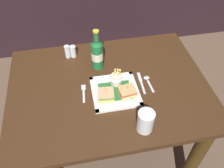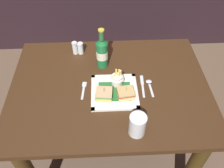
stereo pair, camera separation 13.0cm
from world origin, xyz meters
The scene contains 13 objects.
ground_plane centered at (0.00, 0.00, 0.00)m, with size 6.00×6.00×0.00m, color brown.
dining_table centered at (0.00, 0.00, 0.60)m, with size 1.13×0.83×0.76m.
square_plate centered at (0.02, -0.06, 0.77)m, with size 0.25×0.25×0.02m.
sandwich_half_left centered at (-0.03, -0.09, 0.80)m, with size 0.09×0.09×0.07m.
sandwich_half_right centered at (0.08, -0.09, 0.80)m, with size 0.10×0.09×0.07m.
fries_cup centered at (0.04, 0.00, 0.82)m, with size 0.08×0.08×0.11m.
beer_bottle centered at (-0.04, 0.17, 0.87)m, with size 0.07×0.07×0.26m.
water_glass centered at (0.12, -0.31, 0.82)m, with size 0.08×0.08×0.12m.
fork centered at (-0.15, -0.02, 0.77)m, with size 0.03×0.13×0.00m.
knife centered at (0.19, -0.01, 0.77)m, with size 0.02×0.17×0.00m.
spoon centered at (0.23, 0.00, 0.77)m, with size 0.04×0.13×0.01m.
salt_shaker centered at (-0.21, 0.30, 0.80)m, with size 0.03×0.03×0.08m.
pepper_shaker centered at (-0.17, 0.30, 0.80)m, with size 0.04×0.04×0.08m.
Camera 2 is at (-0.03, -0.92, 1.75)m, focal length 38.00 mm.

